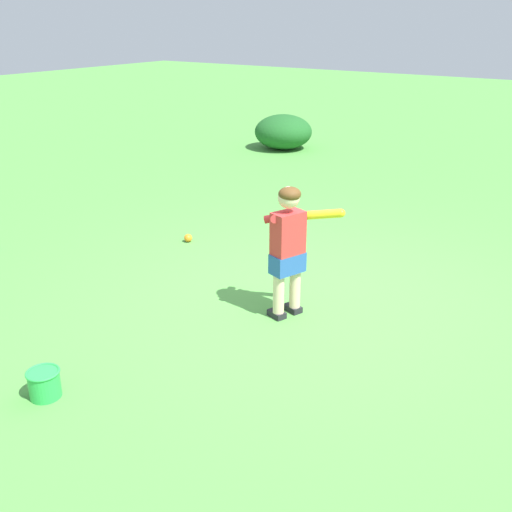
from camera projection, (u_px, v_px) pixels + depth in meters
The scene contains 5 objects.
ground_plane at pixel (317, 299), 5.18m from camera, with size 40.00×40.00×0.00m, color #519942.
child_batter at pixel (289, 240), 4.68m from camera, with size 0.42×0.60×1.08m.
play_ball_by_bucket at pixel (188, 238), 6.46m from camera, with size 0.09×0.09×0.09m, color orange.
toy_bucket at pixel (44, 383), 3.84m from camera, with size 0.22×0.22×0.19m.
shrub_left_background at pixel (283, 132), 10.80m from camera, with size 1.02×1.03×0.61m, color #1E5B23.
Camera 1 is at (-4.15, -2.19, 2.29)m, focal length 42.24 mm.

